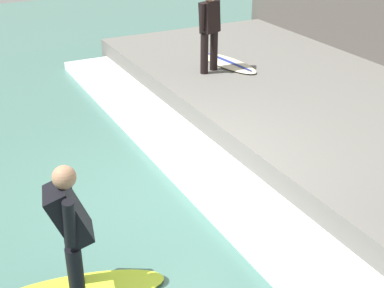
# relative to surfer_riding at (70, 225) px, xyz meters

# --- Properties ---
(ground_plane) EXTENTS (28.00, 28.00, 0.00)m
(ground_plane) POSITION_rel_surfer_riding_xyz_m (1.67, 1.32, -0.87)
(ground_plane) COLOR #426B60
(concrete_ledge) EXTENTS (4.40, 12.53, 0.50)m
(concrete_ledge) POSITION_rel_surfer_riding_xyz_m (5.05, 1.32, -0.62)
(concrete_ledge) COLOR #66635E
(concrete_ledge) RESTS_ON ground_plane
(wave_foam_crest) EXTENTS (1.00, 11.90, 0.17)m
(wave_foam_crest) POSITION_rel_surfer_riding_xyz_m (2.35, 1.32, -0.78)
(wave_foam_crest) COLOR silver
(wave_foam_crest) RESTS_ON ground_plane
(surfer_riding) EXTENTS (0.51, 0.64, 1.45)m
(surfer_riding) POSITION_rel_surfer_riding_xyz_m (0.00, 0.00, 0.00)
(surfer_riding) COLOR black
(surfer_riding) RESTS_ON surfboard_riding
(surfer_waiting_near) EXTENTS (0.50, 0.37, 1.55)m
(surfer_waiting_near) POSITION_rel_surfer_riding_xyz_m (3.96, 4.37, 0.50)
(surfer_waiting_near) COLOR black
(surfer_waiting_near) RESTS_ON concrete_ledge
(surfboard_waiting_near) EXTENTS (0.75, 1.72, 0.07)m
(surfboard_waiting_near) POSITION_rel_surfer_riding_xyz_m (4.52, 4.59, -0.34)
(surfboard_waiting_near) COLOR beige
(surfboard_waiting_near) RESTS_ON concrete_ledge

